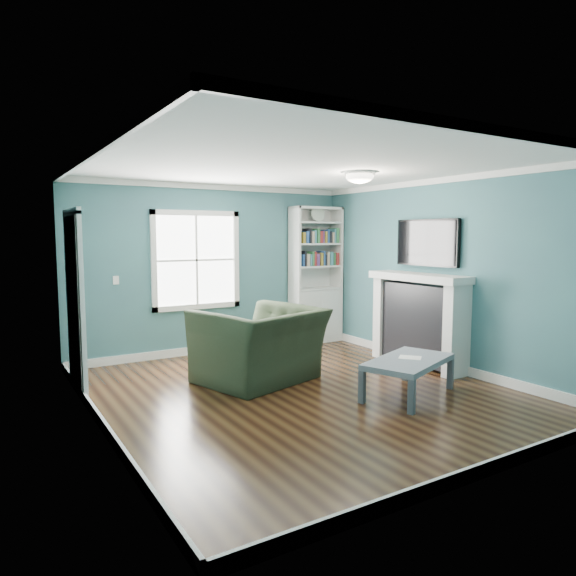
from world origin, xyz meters
TOP-DOWN VIEW (x-y plane):
  - floor at (0.00, 0.00)m, footprint 5.00×5.00m
  - room_walls at (0.00, 0.00)m, footprint 5.00×5.00m
  - trim at (0.00, 0.00)m, footprint 4.50×5.00m
  - window at (-0.30, 2.49)m, footprint 1.40×0.06m
  - bookshelf at (1.77, 2.30)m, footprint 0.90×0.35m
  - fireplace at (2.08, 0.20)m, footprint 0.44×1.58m
  - tv at (2.20, 0.20)m, footprint 0.06×1.10m
  - door at (-2.22, 1.40)m, footprint 0.12×0.98m
  - ceiling_fixture at (0.90, 0.10)m, footprint 0.38×0.38m
  - light_switch at (-1.50, 2.48)m, footprint 0.08×0.01m
  - recliner at (-0.19, 0.68)m, footprint 1.61×1.28m
  - coffee_table at (0.98, -0.72)m, footprint 1.32×1.02m
  - paper_sheet at (1.04, -0.69)m, footprint 0.31×0.32m

SIDE VIEW (x-z plane):
  - floor at x=0.00m, z-range 0.00..0.00m
  - coffee_table at x=0.98m, z-range 0.16..0.58m
  - paper_sheet at x=1.04m, z-range 0.43..0.43m
  - recliner at x=-0.19m, z-range 0.00..1.23m
  - fireplace at x=2.08m, z-range -0.01..1.29m
  - bookshelf at x=1.77m, z-range -0.23..2.08m
  - door at x=-2.22m, z-range -0.01..2.16m
  - light_switch at x=-1.50m, z-range 1.14..1.26m
  - trim at x=0.00m, z-range -0.06..2.54m
  - window at x=-0.30m, z-range 0.70..2.20m
  - room_walls at x=0.00m, z-range -0.92..4.08m
  - tv at x=2.20m, z-range 1.40..2.05m
  - ceiling_fixture at x=0.90m, z-range 2.47..2.63m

